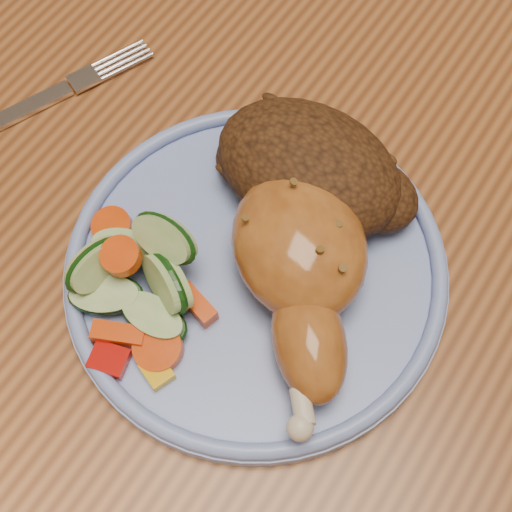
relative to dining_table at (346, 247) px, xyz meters
name	(u,v)px	position (x,y,z in m)	size (l,w,h in m)	color
ground	(300,429)	(0.00, 0.00, -0.67)	(4.00, 4.00, 0.00)	brown
dining_table	(346,247)	(0.00, 0.00, 0.00)	(0.90, 1.40, 0.75)	brown
plate	(256,270)	(-0.02, -0.09, 0.09)	(0.24, 0.24, 0.01)	#778ED6
plate_rim	(256,263)	(-0.02, -0.09, 0.10)	(0.24, 0.24, 0.01)	#778ED6
chicken_leg	(301,267)	(0.00, -0.09, 0.12)	(0.14, 0.16, 0.05)	#AC6124
rice_pilaf	(312,171)	(-0.03, -0.02, 0.12)	(0.14, 0.09, 0.05)	#402310
vegetable_pile	(136,280)	(-0.08, -0.14, 0.11)	(0.10, 0.10, 0.05)	#A50A05
fork	(29,107)	(-0.23, -0.07, 0.09)	(0.08, 0.15, 0.00)	silver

